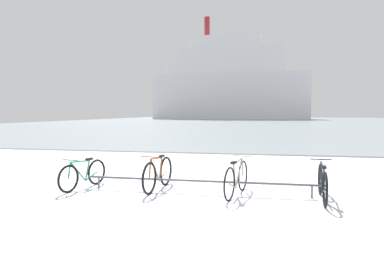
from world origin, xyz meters
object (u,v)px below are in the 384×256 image
bicycle_0 (83,174)px  ferry_ship (228,85)px  bicycle_3 (322,183)px  bicycle_2 (237,178)px  bicycle_1 (158,174)px

bicycle_0 → ferry_ship: ferry_ship is taller
bicycle_3 → ferry_ship: bearing=96.0°
bicycle_0 → bicycle_2: 3.68m
bicycle_3 → bicycle_2: bearing=177.8°
bicycle_0 → ferry_ship: bearing=92.4°
bicycle_0 → bicycle_3: (5.46, -0.06, 0.02)m
bicycle_0 → ferry_ship: size_ratio=0.04×
bicycle_1 → bicycle_3: bicycle_1 is taller
ferry_ship → bicycle_0: bearing=-87.6°
bicycle_0 → bicycle_2: (3.68, 0.01, 0.04)m
bicycle_1 → bicycle_2: bearing=-6.2°
bicycle_0 → bicycle_1: size_ratio=0.93×
bicycle_1 → bicycle_3: (3.65, -0.27, -0.02)m
bicycle_1 → bicycle_3: 3.66m
bicycle_0 → bicycle_3: size_ratio=0.90×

